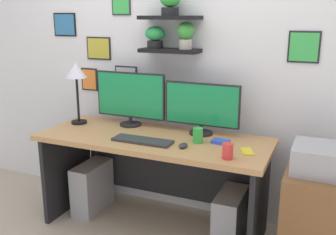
% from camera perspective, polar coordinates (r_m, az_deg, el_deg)
% --- Properties ---
extents(ground_plane, '(8.00, 8.00, 0.00)m').
position_cam_1_polar(ground_plane, '(3.19, -2.08, -15.79)').
color(ground_plane, tan).
extents(back_wall_assembly, '(4.40, 0.24, 2.70)m').
position_cam_1_polar(back_wall_assembly, '(3.16, 1.07, 9.93)').
color(back_wall_assembly, silver).
rests_on(back_wall_assembly, ground).
extents(desk, '(1.74, 0.68, 0.75)m').
position_cam_1_polar(desk, '(3.00, -1.71, -6.31)').
color(desk, tan).
rests_on(desk, ground).
extents(monitor_left, '(0.61, 0.18, 0.44)m').
position_cam_1_polar(monitor_left, '(3.15, -5.58, 2.97)').
color(monitor_left, black).
rests_on(monitor_left, desk).
extents(monitor_right, '(0.58, 0.18, 0.39)m').
position_cam_1_polar(monitor_right, '(2.91, 5.03, 1.52)').
color(monitor_right, black).
rests_on(monitor_right, desk).
extents(keyboard, '(0.44, 0.14, 0.02)m').
position_cam_1_polar(keyboard, '(2.77, -3.80, -3.43)').
color(keyboard, '#2D2D33').
rests_on(keyboard, desk).
extents(computer_mouse, '(0.06, 0.09, 0.03)m').
position_cam_1_polar(computer_mouse, '(2.65, 2.27, -4.15)').
color(computer_mouse, '#2D2D33').
rests_on(computer_mouse, desk).
extents(desk_lamp, '(0.17, 0.17, 0.51)m').
position_cam_1_polar(desk_lamp, '(3.25, -13.41, 6.06)').
color(desk_lamp, black).
rests_on(desk_lamp, desk).
extents(cell_phone, '(0.12, 0.16, 0.01)m').
position_cam_1_polar(cell_phone, '(2.62, 11.64, -4.94)').
color(cell_phone, yellow).
rests_on(cell_phone, desk).
extents(pen_cup, '(0.07, 0.07, 0.10)m').
position_cam_1_polar(pen_cup, '(2.46, 8.82, -4.94)').
color(pen_cup, red).
rests_on(pen_cup, desk).
extents(scissors_tray, '(0.13, 0.09, 0.02)m').
position_cam_1_polar(scissors_tray, '(2.76, 7.80, -3.57)').
color(scissors_tray, blue).
rests_on(scissors_tray, desk).
extents(water_cup, '(0.07, 0.07, 0.11)m').
position_cam_1_polar(water_cup, '(2.74, 4.42, -2.66)').
color(water_cup, green).
rests_on(water_cup, desk).
extents(drawer_cabinet, '(0.44, 0.50, 0.68)m').
position_cam_1_polar(drawer_cabinet, '(2.76, 21.25, -14.09)').
color(drawer_cabinet, brown).
rests_on(drawer_cabinet, ground).
extents(printer, '(0.38, 0.34, 0.17)m').
position_cam_1_polar(printer, '(2.59, 22.13, -5.78)').
color(printer, '#9E9EA3').
rests_on(printer, drawer_cabinet).
extents(computer_tower_left, '(0.18, 0.40, 0.42)m').
position_cam_1_polar(computer_tower_left, '(3.41, -11.12, -10.05)').
color(computer_tower_left, '#99999E').
rests_on(computer_tower_left, ground).
extents(computer_tower_right, '(0.18, 0.40, 0.39)m').
position_cam_1_polar(computer_tower_right, '(2.96, 9.18, -14.39)').
color(computer_tower_right, '#99999E').
rests_on(computer_tower_right, ground).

